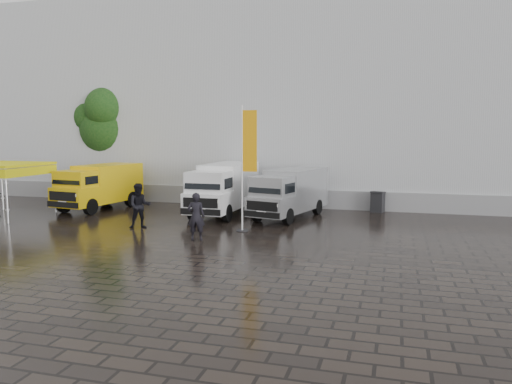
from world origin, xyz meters
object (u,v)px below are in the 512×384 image
flagpole (246,161)px  person_front (196,216)px  wheelie_bin (378,202)px  person_tent (140,206)px  van_white (223,190)px  van_silver (289,194)px  canopy_tent (2,166)px  van_yellow (99,187)px

flagpole → person_front: bearing=-122.0°
wheelie_bin → person_tent: bearing=-129.4°
van_white → van_silver: van_white is taller
van_white → person_front: van_white is taller
canopy_tent → flagpole: size_ratio=0.67×
person_front → canopy_tent: bearing=-24.4°
van_white → van_yellow: bearing=-177.5°
van_yellow → canopy_tent: 4.70m
van_yellow → person_front: bearing=-27.7°
wheelie_bin → person_tent: (-9.59, -7.16, 0.43)m
van_silver → person_tent: 7.05m
flagpole → canopy_tent: bearing=178.3°
wheelie_bin → person_front: size_ratio=0.59×
wheelie_bin → person_front: 10.80m
flagpole → wheelie_bin: bearing=52.7°
van_silver → canopy_tent: size_ratio=1.53×
van_white → person_front: bearing=-79.4°
canopy_tent → person_tent: 8.10m
van_white → flagpole: (2.33, -3.75, 1.65)m
van_silver → flagpole: bearing=-90.7°
person_front → wheelie_bin: bearing=-137.7°
van_white → van_silver: 3.33m
person_tent → van_silver: bearing=7.9°
wheelie_bin → person_front: bearing=-112.3°
canopy_tent → person_front: (11.14, -2.52, -1.53)m
van_white → person_tent: 4.88m
canopy_tent → van_silver: bearing=14.0°
van_silver → person_tent: van_silver is taller
person_tent → person_front: bearing=-55.7°
canopy_tent → person_tent: (7.91, -0.96, -1.48)m
van_yellow → person_tent: size_ratio=2.64×
flagpole → van_silver: bearing=75.1°
wheelie_bin → person_tent: 11.98m
van_silver → flagpole: 4.25m
van_white → person_tent: size_ratio=3.00×
van_white → wheelie_bin: size_ratio=5.39×
van_white → flagpole: size_ratio=1.12×
canopy_tent → person_front: bearing=-12.7°
wheelie_bin → van_white: bearing=-145.1°
van_silver → van_yellow: bearing=-164.8°
van_yellow → wheelie_bin: (14.28, 3.02, -0.64)m
van_yellow → canopy_tent: bearing=-127.1°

